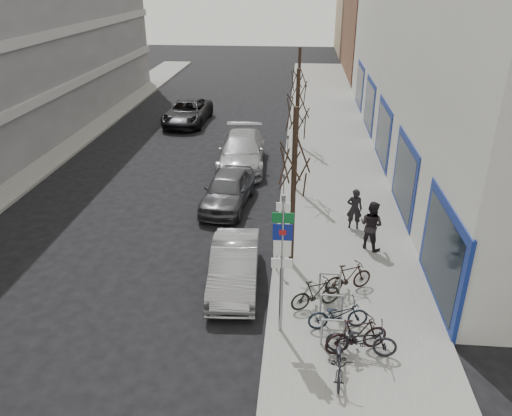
% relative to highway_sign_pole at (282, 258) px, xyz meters
% --- Properties ---
extents(ground, '(120.00, 120.00, 0.00)m').
position_rel_highway_sign_pole_xyz_m(ground, '(-2.40, 0.01, -2.46)').
color(ground, black).
rests_on(ground, ground).
extents(sidewalk_east, '(5.00, 70.00, 0.15)m').
position_rel_highway_sign_pole_xyz_m(sidewalk_east, '(2.10, 10.01, -2.38)').
color(sidewalk_east, slate).
rests_on(sidewalk_east, ground).
extents(sidewalk_west, '(3.00, 70.00, 0.15)m').
position_rel_highway_sign_pole_xyz_m(sidewalk_west, '(-13.40, 10.01, -2.38)').
color(sidewalk_west, slate).
rests_on(sidewalk_west, ground).
extents(brick_building_far, '(12.00, 14.00, 8.00)m').
position_rel_highway_sign_pole_xyz_m(brick_building_far, '(10.60, 40.01, 1.54)').
color(brick_building_far, brown).
rests_on(brick_building_far, ground).
extents(tan_building_far, '(13.00, 12.00, 9.00)m').
position_rel_highway_sign_pole_xyz_m(tan_building_far, '(11.10, 55.01, 2.04)').
color(tan_building_far, '#937A5B').
rests_on(tan_building_far, ground).
extents(highway_sign_pole, '(0.55, 0.10, 4.20)m').
position_rel_highway_sign_pole_xyz_m(highway_sign_pole, '(0.00, 0.00, 0.00)').
color(highway_sign_pole, gray).
rests_on(highway_sign_pole, ground).
extents(bike_rack, '(0.66, 2.26, 0.83)m').
position_rel_highway_sign_pole_xyz_m(bike_rack, '(1.40, 0.61, -1.80)').
color(bike_rack, gray).
rests_on(bike_rack, sidewalk_east).
extents(tree_near, '(1.80, 1.80, 5.50)m').
position_rel_highway_sign_pole_xyz_m(tree_near, '(0.20, 3.51, 1.65)').
color(tree_near, black).
rests_on(tree_near, ground).
extents(tree_mid, '(1.80, 1.80, 5.50)m').
position_rel_highway_sign_pole_xyz_m(tree_mid, '(0.20, 10.01, 1.65)').
color(tree_mid, black).
rests_on(tree_mid, ground).
extents(tree_far, '(1.80, 1.80, 5.50)m').
position_rel_highway_sign_pole_xyz_m(tree_far, '(0.20, 16.51, 1.65)').
color(tree_far, black).
rests_on(tree_far, ground).
extents(meter_front, '(0.10, 0.08, 1.27)m').
position_rel_highway_sign_pole_xyz_m(meter_front, '(-0.25, 3.01, -1.54)').
color(meter_front, gray).
rests_on(meter_front, sidewalk_east).
extents(meter_mid, '(0.10, 0.08, 1.27)m').
position_rel_highway_sign_pole_xyz_m(meter_mid, '(-0.25, 8.51, -1.54)').
color(meter_mid, gray).
rests_on(meter_mid, sidewalk_east).
extents(meter_back, '(0.10, 0.08, 1.27)m').
position_rel_highway_sign_pole_xyz_m(meter_back, '(-0.25, 14.01, -1.54)').
color(meter_back, gray).
rests_on(meter_back, sidewalk_east).
extents(bike_near_left, '(0.57, 1.62, 0.98)m').
position_rel_highway_sign_pole_xyz_m(bike_near_left, '(1.50, -1.58, -1.82)').
color(bike_near_left, black).
rests_on(bike_near_left, sidewalk_east).
extents(bike_near_right, '(1.81, 1.07, 1.05)m').
position_rel_highway_sign_pole_xyz_m(bike_near_right, '(1.97, -0.67, -1.78)').
color(bike_near_right, black).
rests_on(bike_near_right, sidewalk_east).
extents(bike_mid_curb, '(1.75, 0.83, 1.03)m').
position_rel_highway_sign_pole_xyz_m(bike_mid_curb, '(1.56, 0.24, -1.79)').
color(bike_mid_curb, black).
rests_on(bike_mid_curb, sidewalk_east).
extents(bike_mid_inner, '(1.63, 1.09, 0.96)m').
position_rel_highway_sign_pole_xyz_m(bike_mid_inner, '(0.97, 1.13, -1.83)').
color(bike_mid_inner, black).
rests_on(bike_mid_inner, sidewalk_east).
extents(bike_far_curb, '(1.83, 0.65, 1.10)m').
position_rel_highway_sign_pole_xyz_m(bike_far_curb, '(2.09, -0.77, -1.76)').
color(bike_far_curb, black).
rests_on(bike_far_curb, sidewalk_east).
extents(bike_far_inner, '(1.67, 1.16, 0.99)m').
position_rel_highway_sign_pole_xyz_m(bike_far_inner, '(1.98, 2.06, -1.81)').
color(bike_far_inner, black).
rests_on(bike_far_inner, sidewalk_east).
extents(parked_car_front, '(1.71, 4.24, 1.37)m').
position_rel_highway_sign_pole_xyz_m(parked_car_front, '(-1.56, 2.30, -1.77)').
color(parked_car_front, '#95959A').
rests_on(parked_car_front, ground).
extents(parked_car_mid, '(2.17, 4.53, 1.49)m').
position_rel_highway_sign_pole_xyz_m(parked_car_mid, '(-2.60, 8.25, -1.71)').
color(parked_car_mid, '#444549').
rests_on(parked_car_mid, ground).
extents(parked_car_back, '(2.60, 5.76, 1.64)m').
position_rel_highway_sign_pole_xyz_m(parked_car_back, '(-2.57, 13.08, -1.64)').
color(parked_car_back, '#9F9FA4').
rests_on(parked_car_back, ground).
extents(lane_car, '(2.68, 5.51, 1.51)m').
position_rel_highway_sign_pole_xyz_m(lane_car, '(-7.06, 20.83, -1.70)').
color(lane_car, black).
rests_on(lane_car, ground).
extents(pedestrian_near, '(0.62, 0.43, 1.62)m').
position_rel_highway_sign_pole_xyz_m(pedestrian_near, '(2.51, 6.33, -1.50)').
color(pedestrian_near, black).
rests_on(pedestrian_near, sidewalk_east).
extents(pedestrian_far, '(0.81, 0.77, 1.82)m').
position_rel_highway_sign_pole_xyz_m(pedestrian_far, '(2.96, 4.84, -1.40)').
color(pedestrian_far, black).
rests_on(pedestrian_far, sidewalk_east).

